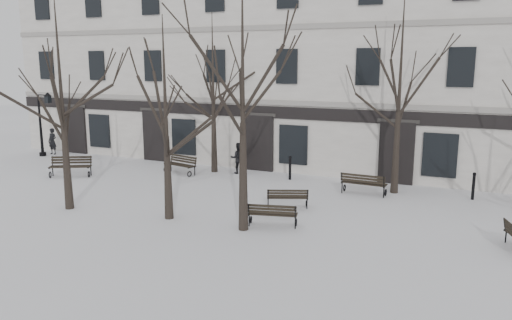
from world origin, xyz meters
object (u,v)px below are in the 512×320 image
Objects in this scene: tree_2 at (243,67)px; bench_3 at (181,164)px; bench_1 at (288,197)px; lamp_post at (43,120)px; tree_1 at (165,94)px; bench_4 at (364,183)px; tree_0 at (60,77)px; bench_0 at (71,166)px; bench_2 at (273,214)px.

tree_2 reaches higher than bench_3.
bench_1 is (0.46, 3.02, -5.02)m from tree_2.
tree_1 is at bearing -27.69° from lamp_post.
bench_4 is at bearing 11.78° from bench_3.
tree_1 is 3.75× the size of bench_3.
bench_1 is (7.74, 3.56, -4.65)m from tree_0.
bench_4 is 19.56m from lamp_post.
bench_3 is at bearing 135.72° from tree_2.
bench_0 is (-8.31, 3.71, -3.97)m from tree_1.
tree_2 is at bearing 27.57° from bench_2.
bench_3 is 9.42m from bench_4.
bench_3 is at bearing -3.97° from lamp_post.
tree_1 reaches higher than bench_2.
tree_0 is 8.42m from bench_3.
bench_1 is at bearing -31.19° from bench_0.
lamp_post reaches higher than bench_2.
bench_0 is 1.23× the size of bench_1.
bench_3 is at bearing 85.07° from tree_0.
bench_0 is at bearing 12.17° from bench_4.
tree_2 is at bearing -23.31° from lamp_post.
tree_2 is at bearing -0.32° from tree_1.
tree_2 is 10.55m from bench_3.
bench_2 is 18.75m from lamp_post.
tree_2 reaches higher than lamp_post.
bench_2 is (8.06, 1.23, -4.62)m from tree_0.
lamp_post reaches higher than bench_1.
tree_1 is at bearing -46.95° from bench_3.
tree_0 is 1.13× the size of tree_1.
bench_1 is at bearing 56.42° from bench_4.
lamp_post reaches higher than bench_0.
bench_0 is at bearing -26.41° from bench_1.
tree_1 reaches higher than lamp_post.
tree_0 is at bearing 36.09° from bench_4.
bench_4 is 0.50× the size of lamp_post.
bench_4 is (10.03, 6.72, -4.57)m from tree_0.
tree_2 is 5.88m from bench_1.
bench_2 is (3.81, 0.68, -4.05)m from tree_1.
tree_2 is at bearing 4.18° from tree_0.
bench_2 is at bearing -24.19° from bench_3.
bench_4 is (5.77, 6.17, -3.99)m from tree_1.
bench_0 is at bearing 161.80° from tree_2.
lamp_post is (-17.18, 4.18, 1.80)m from bench_1.
bench_2 is at bearing 41.70° from tree_2.
bench_1 is (11.80, -0.70, -0.11)m from bench_0.
bench_3 is (-7.13, 3.48, 0.06)m from bench_1.
bench_0 reaches higher than bench_3.
tree_0 is 4.87× the size of bench_1.
tree_2 is (3.02, -0.02, 0.94)m from tree_1.
tree_2 reaches higher than bench_0.
tree_1 is 9.34m from bench_4.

